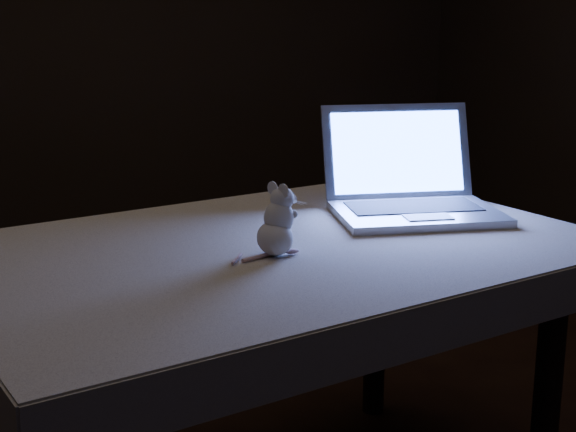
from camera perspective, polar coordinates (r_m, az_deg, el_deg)
name	(u,v)px	position (r m, az deg, el deg)	size (l,w,h in m)	color
back_wall	(63,4)	(4.58, -15.11, 13.85)	(4.50, 0.04, 2.60)	black
table	(277,390)	(2.10, -0.78, -11.81)	(1.37, 0.88, 0.73)	black
tablecloth	(297,260)	(2.01, 0.65, -3.03)	(1.48, 0.99, 0.11)	beige
laptop	(419,164)	(2.19, 8.96, 3.52)	(0.42, 0.37, 0.29)	#AFAEB3
plush_mouse	(275,220)	(1.85, -0.91, -0.27)	(0.12, 0.12, 0.16)	silver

